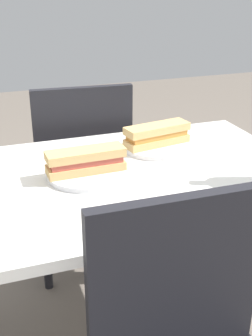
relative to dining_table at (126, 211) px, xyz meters
name	(u,v)px	position (x,y,z in m)	size (l,w,h in m)	color
dining_table	(126,211)	(0.00, 0.00, 0.00)	(1.09, 0.71, 0.72)	silver
chair_far	(81,169)	(-0.01, 0.55, -0.09)	(0.43, 0.43, 0.88)	black
plate_near	(86,174)	(-0.11, 0.03, 0.13)	(0.23, 0.23, 0.01)	white
baguette_sandwich_near	(86,161)	(-0.11, 0.03, 0.17)	(0.23, 0.08, 0.07)	tan
knife_near	(78,165)	(-0.13, 0.08, 0.14)	(0.18, 0.05, 0.01)	silver
plate_far	(157,146)	(0.17, 0.16, 0.13)	(0.23, 0.23, 0.01)	white
baguette_sandwich_far	(157,135)	(0.17, 0.16, 0.17)	(0.23, 0.11, 0.07)	tan
knife_far	(146,139)	(0.15, 0.21, 0.14)	(0.18, 0.02, 0.01)	silver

